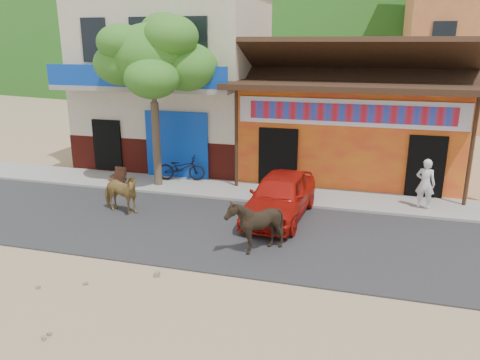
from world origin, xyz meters
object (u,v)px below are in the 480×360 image
object	(u,v)px
tree	(154,102)
scooter	(181,168)
cow_tan	(120,193)
cafe_chair_left	(118,169)
cafe_chair_right	(117,173)
red_car	(280,195)
cow_dark	(255,225)
pedestrian	(425,184)

from	to	relation	value
tree	scooter	distance (m)	2.71
cow_tan	cafe_chair_left	world-z (taller)	cow_tan
scooter	cafe_chair_right	xyz separation A→B (m)	(-2.00, -1.25, -0.02)
scooter	cafe_chair_right	distance (m)	2.36
tree	red_car	size ratio (longest dim) A/B	1.50
tree	cafe_chair_right	world-z (taller)	tree
cow_dark	scooter	distance (m)	6.62
cow_dark	red_car	xyz separation A→B (m)	(0.14, 2.57, -0.04)
cow_tan	cafe_chair_right	distance (m)	2.72
cow_dark	red_car	distance (m)	2.58
red_car	cafe_chair_right	world-z (taller)	red_car
cow_tan	cafe_chair_left	xyz separation A→B (m)	(-1.62, 2.69, -0.05)
red_car	pedestrian	size ratio (longest dim) A/B	2.51
tree	pedestrian	xyz separation A→B (m)	(9.10, -0.06, -2.20)
cow_tan	red_car	world-z (taller)	red_car
scooter	pedestrian	bearing A→B (deg)	-107.13
cafe_chair_left	pedestrian	bearing A→B (deg)	4.23
pedestrian	cafe_chair_left	distance (m)	10.69
pedestrian	cafe_chair_left	size ratio (longest dim) A/B	1.61
scooter	pedestrian	distance (m)	8.55
cow_tan	cow_dark	bearing A→B (deg)	-97.68
tree	cafe_chair_left	distance (m)	2.97
cow_tan	cafe_chair_right	xyz separation A→B (m)	(-1.44, 2.30, -0.10)
cafe_chair_left	red_car	bearing A→B (deg)	-11.04
tree	cow_dark	xyz separation A→B (m)	(4.73, -4.42, -2.36)
cow_dark	scooter	bearing A→B (deg)	-142.03
cow_tan	red_car	distance (m)	4.93
cow_dark	cafe_chair_left	xyz separation A→B (m)	(-6.31, 4.30, -0.14)
cow_tan	scooter	world-z (taller)	cow_tan
red_car	cafe_chair_right	bearing A→B (deg)	172.12
cow_dark	cafe_chair_left	distance (m)	7.64
tree	cow_dark	bearing A→B (deg)	-43.04
cow_tan	cow_dark	world-z (taller)	cow_dark
red_car	pedestrian	distance (m)	4.59
cow_tan	pedestrian	world-z (taller)	pedestrian
cow_tan	pedestrian	size ratio (longest dim) A/B	0.93
scooter	pedestrian	size ratio (longest dim) A/B	1.12
tree	scooter	size ratio (longest dim) A/B	3.37
red_car	scooter	xyz separation A→B (m)	(-4.27, 2.59, -0.13)
cafe_chair_right	red_car	bearing A→B (deg)	-4.38
cafe_chair_right	scooter	bearing A→B (deg)	39.72
cow_tan	scooter	size ratio (longest dim) A/B	0.83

